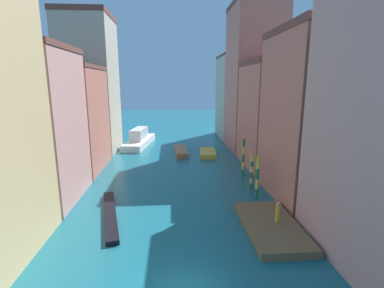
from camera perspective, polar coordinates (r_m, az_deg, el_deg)
ground_plane at (r=38.49m, az=-3.48°, el=-3.84°), size 154.00×154.00×0.00m
building_left_1 at (r=28.79m, az=-29.71°, el=3.22°), size 7.51×8.66×13.86m
building_left_2 at (r=37.71m, az=-23.44°, el=4.71°), size 7.51×10.13×12.72m
building_left_3 at (r=47.00m, az=-19.87°, el=11.19°), size 7.51×9.25×20.70m
building_right_1 at (r=28.30m, az=23.61°, el=5.34°), size 7.51×9.96×15.48m
building_right_2 at (r=37.65m, az=16.35°, el=5.80°), size 7.51×9.95×13.47m
building_right_3 at (r=47.15m, az=12.31°, el=12.79°), size 7.51×9.93×22.63m
building_right_4 at (r=56.93m, az=9.29°, el=9.36°), size 7.51×10.32×15.86m
waterfront_dock at (r=22.52m, az=15.65°, el=-15.70°), size 3.85×7.57×0.55m
person_on_dock at (r=22.42m, az=16.94°, el=-13.07°), size 0.36×0.36×1.55m
mooring_pole_0 at (r=27.02m, az=13.07°, el=-6.43°), size 0.36×0.36×4.20m
mooring_pole_1 at (r=29.44m, az=11.96°, el=-5.23°), size 0.33×0.33×3.80m
mooring_pole_2 at (r=32.88m, az=10.31°, el=-2.49°), size 0.32×0.32×4.71m
vaporetto_white at (r=50.00m, az=-10.59°, el=0.95°), size 4.81×11.88×2.95m
gondola_black at (r=24.64m, az=-16.19°, el=-13.44°), size 3.04×9.07×0.36m
motorboat_0 at (r=42.60m, az=3.20°, el=-1.81°), size 2.77×5.30×0.64m
motorboat_1 at (r=43.49m, az=-2.27°, el=-1.44°), size 2.00×6.33×0.73m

